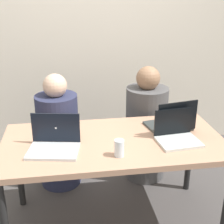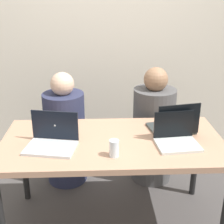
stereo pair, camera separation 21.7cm
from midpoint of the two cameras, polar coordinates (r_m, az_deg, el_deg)
name	(u,v)px [view 1 (the left image)]	position (r m, az deg, el deg)	size (l,w,h in m)	color
ground_plane	(113,222)	(2.58, -2.28, -19.50)	(12.00, 12.00, 0.00)	#474342
back_wall	(93,38)	(3.36, -5.36, 13.25)	(4.50, 0.10, 2.42)	beige
desk	(114,148)	(2.21, -2.53, -6.69)	(1.55, 0.77, 0.72)	tan
person_on_left	(59,137)	(2.84, -11.93, -4.58)	(0.37, 0.37, 1.04)	#2A2E4B
person_on_right	(146,130)	(2.89, 4.08, -3.33)	(0.45, 0.45, 1.08)	#4D4D4E
laptop_back_right	(171,123)	(2.34, 8.16, -2.02)	(0.35, 0.31, 0.24)	#333939
laptop_front_right	(177,135)	(2.17, 8.97, -4.17)	(0.30, 0.26, 0.21)	silver
laptop_front_left	(54,143)	(2.09, -13.49, -5.57)	(0.36, 0.29, 0.22)	silver
water_glass_center	(120,149)	(1.96, -1.80, -6.88)	(0.06, 0.06, 0.11)	silver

